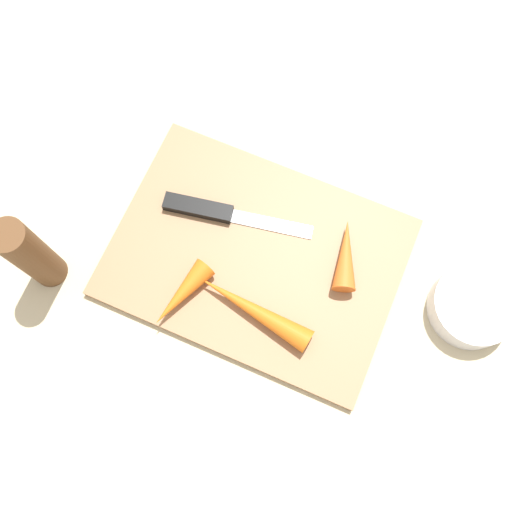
# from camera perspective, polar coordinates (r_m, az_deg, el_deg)

# --- Properties ---
(ground_plane) EXTENTS (1.40, 1.40, 0.00)m
(ground_plane) POSITION_cam_1_polar(r_m,az_deg,el_deg) (0.75, -0.00, -0.27)
(ground_plane) COLOR #C6B793
(cutting_board) EXTENTS (0.36, 0.26, 0.01)m
(cutting_board) POSITION_cam_1_polar(r_m,az_deg,el_deg) (0.74, -0.00, -0.14)
(cutting_board) COLOR #99704C
(cutting_board) RESTS_ON ground_plane
(knife) EXTENTS (0.20, 0.06, 0.01)m
(knife) POSITION_cam_1_polar(r_m,az_deg,el_deg) (0.75, -4.73, 4.52)
(knife) COLOR #B7B7BC
(knife) RESTS_ON cutting_board
(carrot_longest) EXTENTS (0.16, 0.05, 0.03)m
(carrot_longest) POSITION_cam_1_polar(r_m,az_deg,el_deg) (0.70, -0.40, -5.22)
(carrot_longest) COLOR orange
(carrot_longest) RESTS_ON cutting_board
(carrot_shortest) EXTENTS (0.06, 0.10, 0.03)m
(carrot_shortest) POSITION_cam_1_polar(r_m,az_deg,el_deg) (0.73, 8.80, 0.14)
(carrot_shortest) COLOR orange
(carrot_shortest) RESTS_ON cutting_board
(carrot_medium) EXTENTS (0.05, 0.10, 0.03)m
(carrot_medium) POSITION_cam_1_polar(r_m,az_deg,el_deg) (0.71, -7.34, -3.78)
(carrot_medium) COLOR orange
(carrot_medium) RESTS_ON cutting_board
(small_bowl) EXTENTS (0.10, 0.10, 0.04)m
(small_bowl) POSITION_cam_1_polar(r_m,az_deg,el_deg) (0.76, 20.48, -4.66)
(small_bowl) COLOR silver
(small_bowl) RESTS_ON ground_plane
(pepper_grinder) EXTENTS (0.04, 0.04, 0.14)m
(pepper_grinder) POSITION_cam_1_polar(r_m,az_deg,el_deg) (0.72, -21.23, 0.11)
(pepper_grinder) COLOR brown
(pepper_grinder) RESTS_ON ground_plane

